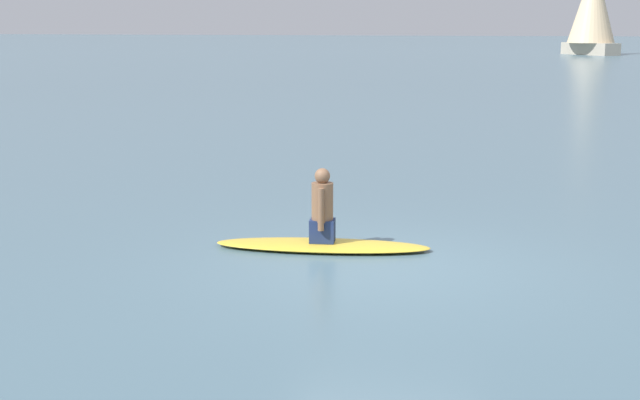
# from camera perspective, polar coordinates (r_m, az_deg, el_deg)

# --- Properties ---
(ground_plane) EXTENTS (400.00, 400.00, 0.00)m
(ground_plane) POSITION_cam_1_polar(r_m,az_deg,el_deg) (11.20, 3.91, -4.26)
(ground_plane) COLOR slate
(surfboard) EXTENTS (2.99, 1.13, 0.10)m
(surfboard) POSITION_cam_1_polar(r_m,az_deg,el_deg) (11.99, 0.15, -2.94)
(surfboard) COLOR gold
(surfboard) RESTS_ON ground
(person_paddler) EXTENTS (0.37, 0.44, 1.01)m
(person_paddler) POSITION_cam_1_polar(r_m,az_deg,el_deg) (11.88, 0.15, -0.57)
(person_paddler) COLOR navy
(person_paddler) RESTS_ON surfboard
(sailboat_near_left) EXTENTS (6.15, 6.15, 9.77)m
(sailboat_near_left) POSITION_cam_1_polar(r_m,az_deg,el_deg) (88.89, 17.18, 11.90)
(sailboat_near_left) COLOR #B2A893
(sailboat_near_left) RESTS_ON ground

